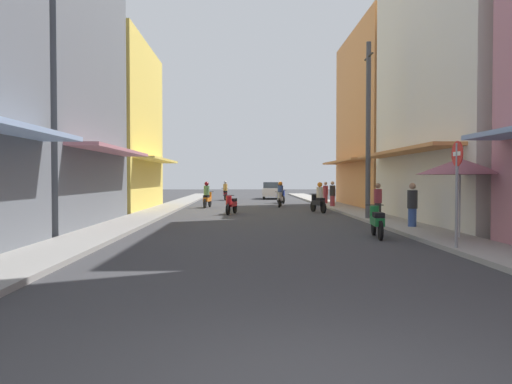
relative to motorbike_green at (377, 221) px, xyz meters
name	(u,v)px	position (x,y,z in m)	size (l,w,h in m)	color
ground_plane	(257,213)	(-3.32, 10.39, -0.50)	(110.22, 110.22, 0.00)	#38383A
sidewalk_left	(156,212)	(-8.42, 10.39, -0.44)	(1.72, 58.10, 0.12)	gray
sidewalk_right	(356,212)	(1.78, 10.39, -0.44)	(1.72, 58.10, 0.12)	#9E9991
building_left_mid	(17,90)	(-12.28, 3.77, 4.49)	(7.05, 8.28, 10.00)	slate
building_left_far	(95,128)	(-12.28, 13.18, 4.11)	(7.05, 9.14, 9.23)	#EFD159
building_right_mid	(489,51)	(5.64, 4.56, 6.26)	(7.05, 10.56, 13.54)	silver
building_right_far	(401,120)	(5.64, 15.38, 4.86)	(7.05, 10.22, 10.75)	#D88C4C
motorbike_green	(377,221)	(0.00, 0.00, 0.00)	(0.55, 1.81, 0.96)	black
motorbike_maroon	(225,192)	(-5.49, 25.39, 0.20)	(0.55, 1.81, 1.58)	black
motorbike_orange	(207,196)	(-6.18, 15.19, 0.20)	(0.59, 1.80, 1.58)	black
motorbike_red	(231,204)	(-4.59, 9.67, 0.00)	(0.67, 1.77, 0.96)	black
motorbike_blue	(281,193)	(-1.34, 20.42, 0.20)	(0.62, 1.79, 1.58)	black
motorbike_black	(318,199)	(-0.10, 10.79, 0.20)	(0.70, 1.76, 1.58)	black
motorbike_silver	(280,196)	(-1.72, 15.82, 0.20)	(0.57, 1.80, 1.58)	black
parked_car	(273,190)	(-1.46, 28.12, 0.24)	(1.95, 4.18, 1.45)	silver
pedestrian_midway	(378,201)	(1.78, 6.35, 0.27)	(0.34, 0.34, 1.56)	#262628
pedestrian_foreground	(332,195)	(1.33, 14.66, 0.29)	(0.34, 0.34, 1.60)	#99333F
pedestrian_far	(412,206)	(1.80, 2.12, 0.30)	(0.34, 0.34, 1.61)	#334C8C
pedestrian_crossing	(326,194)	(1.46, 17.93, 0.26)	(0.34, 0.34, 1.54)	#99333F
vendor_umbrella	(460,166)	(2.05, -1.00, 1.60)	(2.37, 2.37, 2.33)	#99999E
utility_pole	(368,130)	(1.17, 5.67, 3.26)	(0.20, 1.20, 7.38)	#4C4C4F
street_sign_no_entry	(457,180)	(1.07, -3.04, 1.21)	(0.07, 0.60, 2.65)	gray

